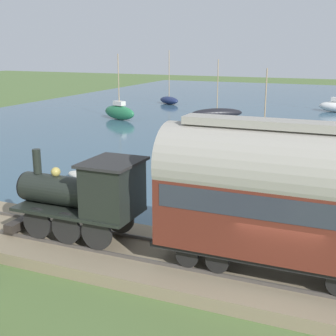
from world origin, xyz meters
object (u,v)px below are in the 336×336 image
Objects in this scene: rowboat_far_out at (250,188)px; sailboat_brown at (264,136)px; passenger_coach at (285,193)px; sailboat_navy at (169,100)px; rowboat_off_pier at (86,177)px; sailboat_black at (217,113)px; steam_locomotive at (88,193)px; sailboat_green at (119,112)px.

sailboat_brown is at bearing -9.55° from rowboat_far_out.
sailboat_navy reaches higher than passenger_coach.
sailboat_navy is at bearing 11.15° from rowboat_far_out.
sailboat_brown is 0.85× the size of sailboat_navy.
sailboat_brown is 1.85× the size of rowboat_off_pier.
sailboat_navy reaches higher than sailboat_brown.
sailboat_black reaches higher than sailboat_brown.
passenger_coach is 1.18× the size of sailboat_navy.
steam_locomotive is at bearing 154.68° from sailboat_black.
sailboat_black reaches higher than steam_locomotive.
rowboat_off_pier is at bearing 145.93° from sailboat_black.
rowboat_off_pier reaches higher than rowboat_far_out.
sailboat_navy is 1.03× the size of sailboat_green.
sailboat_green is 2.11× the size of rowboat_off_pier.
sailboat_brown is 12.50m from rowboat_far_out.
sailboat_black is at bearing 2.96° from rowboat_far_out.
rowboat_far_out is at bearing -117.19° from sailboat_green.
sailboat_navy is at bearing 19.25° from steam_locomotive.
steam_locomotive is at bearing -130.46° from sailboat_navy.
sailboat_black is 1.04× the size of sailboat_brown.
sailboat_navy is at bearing 10.77° from sailboat_black.
rowboat_far_out is at bearing -61.80° from rowboat_off_pier.
passenger_coach is 1.21× the size of sailboat_green.
rowboat_off_pier is (-14.10, 7.15, -0.42)m from sailboat_brown.
passenger_coach is (-0.00, -7.07, 0.90)m from steam_locomotive.
sailboat_black is at bearing 54.37° from sailboat_brown.
sailboat_green is at bearing 83.87° from sailboat_black.
steam_locomotive is 32.18m from sailboat_green.
sailboat_brown is at bearing -110.79° from sailboat_navy.
sailboat_black is 2.88× the size of rowboat_far_out.
rowboat_off_pier is (-25.67, -0.25, -0.30)m from sailboat_black.
sailboat_brown is at bearing -93.23° from sailboat_green.
sailboat_green is at bearing 89.69° from sailboat_brown.
sailboat_navy reaches higher than rowboat_far_out.
sailboat_green is 22.75m from rowboat_off_pier.
sailboat_brown reaches higher than rowboat_far_out.
rowboat_far_out is (9.66, -3.80, -2.13)m from steam_locomotive.
sailboat_green is (28.66, 21.61, -2.38)m from passenger_coach.
steam_locomotive is 1.66× the size of rowboat_off_pier.
passenger_coach reaches higher than rowboat_far_out.
sailboat_brown is 26.88m from sailboat_navy.
sailboat_green reaches higher than sailboat_black.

